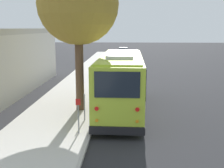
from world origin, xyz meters
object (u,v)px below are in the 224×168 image
object	(u,v)px
parked_sedan_gray	(122,64)
parked_sedan_white	(123,51)
shuttle_bus	(121,80)
parked_sedan_blue	(121,72)
parked_sedan_navy	(124,58)
sign_post_near	(78,116)
parked_sedan_silver	(123,54)
sign_post_far	(84,107)

from	to	relation	value
parked_sedan_gray	parked_sedan_white	size ratio (longest dim) A/B	1.07
shuttle_bus	parked_sedan_blue	size ratio (longest dim) A/B	2.04
shuttle_bus	parked_sedan_blue	world-z (taller)	shuttle_bus
shuttle_bus	parked_sedan_blue	bearing A→B (deg)	1.84
parked_sedan_navy	sign_post_near	bearing A→B (deg)	173.67
parked_sedan_silver	parked_sedan_white	xyz separation A→B (m)	(5.34, -0.05, 0.03)
shuttle_bus	parked_sedan_blue	distance (m)	11.08
parked_sedan_navy	parked_sedan_white	xyz separation A→B (m)	(10.77, 0.18, 0.03)
parked_sedan_white	sign_post_near	world-z (taller)	sign_post_near
parked_sedan_gray	parked_sedan_white	bearing A→B (deg)	-3.47
parked_sedan_silver	parked_sedan_white	distance (m)	5.34
parked_sedan_navy	parked_sedan_gray	bearing A→B (deg)	176.41
parked_sedan_navy	parked_sedan_white	size ratio (longest dim) A/B	1.02
parked_sedan_silver	parked_sedan_white	size ratio (longest dim) A/B	1.02
parked_sedan_navy	sign_post_far	xyz separation A→B (m)	(-26.93, 1.74, 0.26)
sign_post_near	sign_post_far	distance (m)	1.83
parked_sedan_blue	sign_post_near	size ratio (longest dim) A/B	2.93
sign_post_far	parked_sedan_blue	bearing A→B (deg)	-7.02
parked_sedan_gray	parked_sedan_navy	distance (m)	6.91
shuttle_bus	parked_sedan_silver	bearing A→B (deg)	1.53
parked_sedan_blue	parked_sedan_navy	bearing A→B (deg)	3.06
shuttle_bus	sign_post_near	xyz separation A→B (m)	(-4.23, 1.82, -0.88)
shuttle_bus	parked_sedan_gray	distance (m)	17.67
parked_sedan_silver	sign_post_far	world-z (taller)	sign_post_far
sign_post_near	sign_post_far	xyz separation A→B (m)	(1.83, 0.00, -0.13)
parked_sedan_silver	sign_post_far	xyz separation A→B (m)	(-32.35, 1.52, 0.26)
parked_sedan_blue	parked_sedan_navy	xyz separation A→B (m)	(13.52, -0.09, 0.00)
parked_sedan_blue	parked_sedan_navy	size ratio (longest dim) A/B	1.08
parked_sedan_silver	sign_post_near	world-z (taller)	sign_post_near
parked_sedan_gray	parked_sedan_silver	xyz separation A→B (m)	(12.33, 0.13, -0.01)
shuttle_bus	parked_sedan_gray	bearing A→B (deg)	1.49
parked_sedan_white	sign_post_near	xyz separation A→B (m)	(-39.52, 1.57, 0.35)
shuttle_bus	sign_post_near	bearing A→B (deg)	157.69
parked_sedan_gray	parked_sedan_silver	world-z (taller)	parked_sedan_gray
shuttle_bus	parked_sedan_navy	xyz separation A→B (m)	(24.53, 0.07, -1.27)
parked_sedan_blue	parked_sedan_navy	world-z (taller)	parked_sedan_navy
parked_sedan_gray	sign_post_far	world-z (taller)	sign_post_far
parked_sedan_white	sign_post_far	xyz separation A→B (m)	(-37.69, 1.57, 0.23)
shuttle_bus	parked_sedan_navy	bearing A→B (deg)	1.14
parked_sedan_navy	sign_post_near	world-z (taller)	sign_post_near
shuttle_bus	parked_sedan_navy	distance (m)	24.56
parked_sedan_white	sign_post_far	bearing A→B (deg)	-179.09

